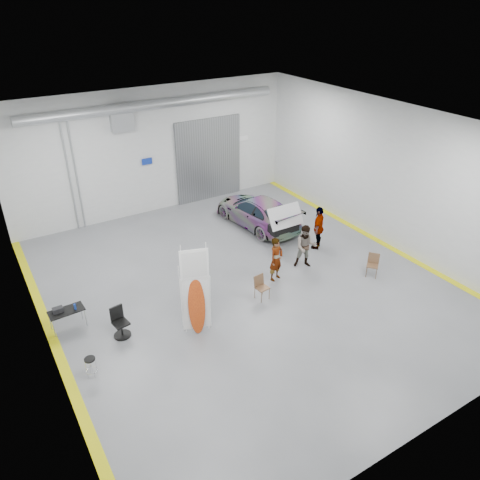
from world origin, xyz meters
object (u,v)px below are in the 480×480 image
sedan_car (257,211)px  office_chair (120,324)px  folding_chair_near (262,292)px  shop_stool (91,367)px  person_b (306,247)px  surfboard_display (199,298)px  person_a (276,259)px  person_c (318,227)px  folding_chair_far (372,269)px  work_table (64,311)px

sedan_car → office_chair: (-8.06, -4.35, -0.23)m
folding_chair_near → shop_stool: bearing=179.5°
person_b → folding_chair_near: 2.92m
shop_stool → office_chair: size_ratio=0.63×
shop_stool → surfboard_display: bearing=2.8°
person_a → person_c: size_ratio=0.92×
sedan_car → folding_chair_near: (-3.10, -5.04, -0.41)m
shop_stool → sedan_car: bearing=31.1°
person_b → folding_chair_far: bearing=-15.5°
person_a → folding_chair_far: person_a is taller
person_a → work_table: person_a is taller
folding_chair_near → person_a: bearing=28.3°
person_a → office_chair: 6.14m
work_table → shop_stool: bearing=-87.9°
folding_chair_far → work_table: bearing=-144.3°
person_c → office_chair: (-9.07, -1.20, -0.50)m
surfboard_display → folding_chair_far: 7.25m
person_c → folding_chair_near: bearing=-14.4°
sedan_car → person_b: bearing=78.8°
surfboard_display → person_b: bearing=32.4°
person_c → surfboard_display: surfboard_display is taller
person_c → sedan_car: bearing=-111.2°
shop_stool → person_a: bearing=10.8°
person_b → surfboard_display: 5.59m
folding_chair_near → shop_stool: 6.30m
folding_chair_far → person_c: bearing=147.6°
person_b → work_table: 9.12m
person_c → surfboard_display: 7.21m
person_b → work_table: (-9.06, 0.99, -0.20)m
folding_chair_far → shop_stool: size_ratio=1.39×
sedan_car → person_b: (-0.41, -4.09, 0.21)m
office_chair → person_c: bearing=-0.9°
sedan_car → person_c: bearing=102.3°
office_chair → folding_chair_far: bearing=-18.3°
surfboard_display → work_table: bearing=165.0°
person_a → office_chair: size_ratio=1.69×
person_a → shop_stool: (-7.44, -1.41, -0.55)m
person_a → person_c: person_c is taller
sedan_car → work_table: sedan_car is taller
surfboard_display → folding_chair_near: bearing=27.2°
person_a → surfboard_display: size_ratio=0.54×
person_a → shop_stool: bearing=173.6°
person_a → folding_chair_near: 1.53m
folding_chair_far → work_table: 11.21m
person_b → shop_stool: bearing=-138.6°
person_a → person_c: bearing=3.0°
sedan_car → folding_chair_far: sedan_car is taller
folding_chair_far → office_chair: size_ratio=0.87×
sedan_car → folding_chair_far: (1.36, -5.99, -0.41)m
sedan_car → person_c: (1.01, -3.15, 0.26)m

